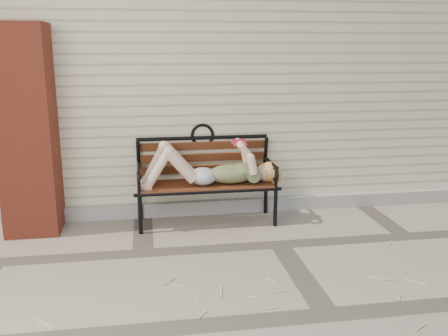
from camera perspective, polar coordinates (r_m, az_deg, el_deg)
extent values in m
plane|color=gray|center=(4.70, 6.39, -8.68)|extent=(80.00, 80.00, 0.00)
cube|color=beige|center=(7.28, 0.35, 11.58)|extent=(8.00, 4.00, 3.00)
cube|color=#9C958D|center=(5.55, 3.77, -4.19)|extent=(8.00, 0.10, 0.15)
cube|color=#9C3823|center=(5.11, -21.56, 3.96)|extent=(0.50, 0.50, 2.00)
cylinder|color=black|center=(4.92, -9.57, -5.17)|extent=(0.04, 0.04, 0.41)
cylinder|color=black|center=(5.31, -9.55, -3.73)|extent=(0.04, 0.04, 0.41)
cylinder|color=black|center=(5.08, 5.90, -4.42)|extent=(0.04, 0.04, 0.41)
cylinder|color=black|center=(5.46, 4.79, -3.09)|extent=(0.04, 0.04, 0.41)
cube|color=#5E2918|center=(5.09, -2.02, -1.91)|extent=(1.39, 0.45, 0.03)
cylinder|color=black|center=(4.90, -1.72, -2.76)|extent=(1.46, 0.04, 0.04)
cylinder|color=black|center=(5.29, -2.30, -1.50)|extent=(1.46, 0.04, 0.04)
torus|color=black|center=(5.28, -2.48, 3.76)|extent=(0.25, 0.03, 0.25)
ellipsoid|color=#0A3349|center=(5.07, 0.87, -0.67)|extent=(0.49, 0.28, 0.19)
ellipsoid|color=#0A3349|center=(5.08, 2.09, -0.28)|extent=(0.24, 0.27, 0.15)
ellipsoid|color=#B0B0B5|center=(5.03, -2.41, -0.96)|extent=(0.27, 0.31, 0.17)
sphere|color=beige|center=(5.14, 4.79, -0.51)|extent=(0.20, 0.20, 0.20)
ellipsoid|color=#DBAF52|center=(5.15, 5.28, -0.44)|extent=(0.23, 0.23, 0.21)
cube|color=maroon|center=(5.01, 1.71, 3.21)|extent=(0.13, 0.02, 0.02)
cube|color=beige|center=(4.97, 1.79, 2.85)|extent=(0.13, 0.08, 0.05)
cube|color=beige|center=(5.05, 1.63, 3.01)|extent=(0.13, 0.08, 0.05)
cube|color=maroon|center=(4.97, 1.80, 2.88)|extent=(0.14, 0.09, 0.05)
cube|color=maroon|center=(5.05, 1.63, 3.06)|extent=(0.14, 0.09, 0.05)
cylinder|color=#DACB6A|center=(4.02, 5.72, -12.60)|extent=(0.15, 0.06, 0.01)
cylinder|color=#DACB6A|center=(4.29, -6.42, -10.89)|extent=(0.11, 0.10, 0.01)
cylinder|color=#DACB6A|center=(3.71, -16.23, -15.60)|extent=(0.13, 0.08, 0.01)
cylinder|color=#DACB6A|center=(4.11, -13.35, -12.33)|extent=(0.04, 0.13, 0.01)
cylinder|color=#DACB6A|center=(4.29, 11.31, -11.06)|extent=(0.12, 0.04, 0.01)
cylinder|color=#DACB6A|center=(4.17, 1.19, -11.56)|extent=(0.07, 0.08, 0.01)
cylinder|color=#DACB6A|center=(4.03, 8.04, -12.64)|extent=(0.15, 0.10, 0.01)
cylinder|color=#DACB6A|center=(3.43, 14.93, -18.07)|extent=(0.14, 0.08, 0.01)
cylinder|color=#DACB6A|center=(3.71, 18.85, -15.77)|extent=(0.11, 0.01, 0.01)
cylinder|color=#DACB6A|center=(3.47, -10.29, -17.46)|extent=(0.10, 0.07, 0.01)
cylinder|color=#DACB6A|center=(3.72, 2.28, -14.86)|extent=(0.15, 0.07, 0.01)
cylinder|color=#DACB6A|center=(4.07, 4.63, -12.23)|extent=(0.09, 0.14, 0.01)
cylinder|color=#DACB6A|center=(3.53, -6.71, -16.72)|extent=(0.12, 0.12, 0.01)
cylinder|color=#DACB6A|center=(3.54, 15.41, -17.09)|extent=(0.08, 0.07, 0.01)
cylinder|color=#DACB6A|center=(3.58, -12.00, -16.42)|extent=(0.08, 0.15, 0.01)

